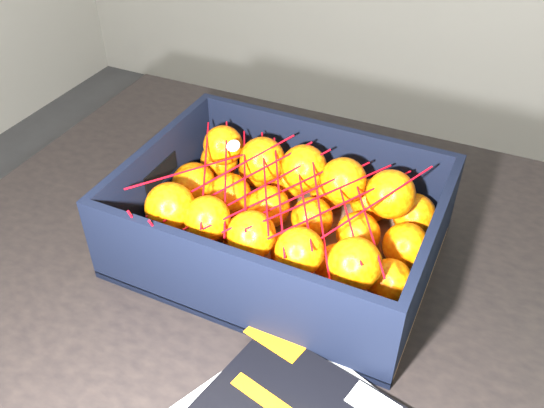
% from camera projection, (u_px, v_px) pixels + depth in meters
% --- Properties ---
extents(table, '(1.21, 0.82, 0.75)m').
position_uv_depth(table, '(338.00, 315.00, 0.88)').
color(table, black).
rests_on(table, ground).
extents(produce_crate, '(0.42, 0.32, 0.13)m').
position_uv_depth(produce_crate, '(281.00, 230.00, 0.82)').
color(produce_crate, brown).
rests_on(produce_crate, table).
extents(clementine_heap, '(0.40, 0.30, 0.12)m').
position_uv_depth(clementine_heap, '(281.00, 220.00, 0.81)').
color(clementine_heap, '#FF6B05').
rests_on(clementine_heap, produce_crate).
extents(mesh_net, '(0.35, 0.28, 0.09)m').
position_uv_depth(mesh_net, '(276.00, 191.00, 0.78)').
color(mesh_net, red).
rests_on(mesh_net, clementine_heap).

